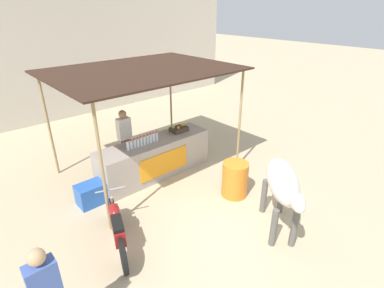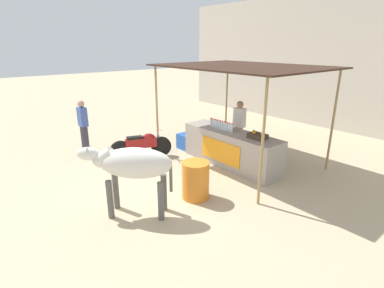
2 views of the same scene
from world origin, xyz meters
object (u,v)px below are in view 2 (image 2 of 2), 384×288
object	(u,v)px
motorcycle_parked	(142,144)
cooler_box	(187,142)
passerby_on_street	(84,127)
vendor_behind_counter	(239,128)
water_barrel	(196,180)
fruit_crate	(258,136)
stall_counter	(231,148)
cow	(132,165)

from	to	relation	value
motorcycle_parked	cooler_box	bearing A→B (deg)	83.08
motorcycle_parked	passerby_on_street	bearing A→B (deg)	-142.42
vendor_behind_counter	motorcycle_parked	size ratio (longest dim) A/B	0.96
vendor_behind_counter	water_barrel	xyz separation A→B (m)	(1.23, -2.72, -0.44)
water_barrel	motorcycle_parked	bearing A→B (deg)	173.33
fruit_crate	cooler_box	world-z (taller)	fruit_crate
cooler_box	passerby_on_street	bearing A→B (deg)	-121.66
vendor_behind_counter	motorcycle_parked	world-z (taller)	vendor_behind_counter
stall_counter	cow	world-z (taller)	cow
fruit_crate	cow	bearing A→B (deg)	-94.71
fruit_crate	passerby_on_street	bearing A→B (deg)	-146.69
cooler_box	passerby_on_street	xyz separation A→B (m)	(-1.64, -2.67, 0.61)
vendor_behind_counter	water_barrel	bearing A→B (deg)	-65.77
vendor_behind_counter	cooler_box	bearing A→B (deg)	-148.76
stall_counter	cooler_box	distance (m)	1.81
fruit_crate	stall_counter	bearing A→B (deg)	-176.51
water_barrel	fruit_crate	bearing A→B (deg)	89.67
fruit_crate	cow	size ratio (longest dim) A/B	0.28
cow	motorcycle_parked	world-z (taller)	cow
fruit_crate	motorcycle_parked	world-z (taller)	fruit_crate
cooler_box	motorcycle_parked	size ratio (longest dim) A/B	0.35
cooler_box	cow	distance (m)	4.07
cooler_box	cow	size ratio (longest dim) A/B	0.38
vendor_behind_counter	stall_counter	bearing A→B (deg)	-62.45
fruit_crate	water_barrel	bearing A→B (deg)	-90.33
vendor_behind_counter	passerby_on_street	world-z (taller)	same
stall_counter	passerby_on_street	bearing A→B (deg)	-141.21
motorcycle_parked	vendor_behind_counter	bearing A→B (deg)	56.45
fruit_crate	cow	xyz separation A→B (m)	(-0.28, -3.37, 0.00)
vendor_behind_counter	water_barrel	size ratio (longest dim) A/B	2.00
stall_counter	water_barrel	bearing A→B (deg)	-67.08
water_barrel	vendor_behind_counter	bearing A→B (deg)	114.23
stall_counter	fruit_crate	xyz separation A→B (m)	(0.84, 0.05, 0.55)
water_barrel	cow	size ratio (longest dim) A/B	0.53
water_barrel	motorcycle_parked	xyz separation A→B (m)	(-2.81, 0.33, 0.01)
fruit_crate	vendor_behind_counter	bearing A→B (deg)	150.46
vendor_behind_counter	motorcycle_parked	xyz separation A→B (m)	(-1.59, -2.39, -0.42)
cow	cooler_box	bearing A→B (deg)	126.24
cow	motorcycle_parked	size ratio (longest dim) A/B	0.92
fruit_crate	cooler_box	size ratio (longest dim) A/B	0.73
cooler_box	water_barrel	world-z (taller)	water_barrel
vendor_behind_counter	water_barrel	distance (m)	3.02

